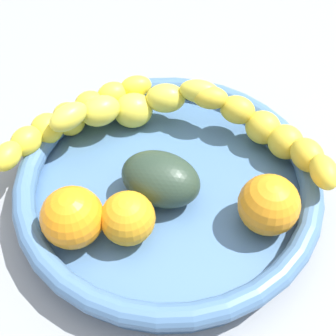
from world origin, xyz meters
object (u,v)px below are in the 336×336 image
Objects in this scene: fruit_bowl at (168,183)px; orange_mid_right at (128,218)px; orange_front at (269,205)px; banana_draped_right at (71,118)px; banana_draped_left at (270,133)px; avocado_dark at (161,179)px; orange_mid_left at (72,217)px; banana_arching_top at (134,106)px.

fruit_bowl is 7.89cm from orange_mid_right.
banana_draped_right is at bearing -60.97° from orange_front.
banana_draped_left reaches higher than banana_draped_right.
fruit_bowl is at bearing -56.17° from orange_front.
orange_mid_right is 0.63× the size of avocado_dark.
orange_mid_right is at bearing 5.19° from banana_draped_left.
fruit_bowl is at bearing 115.21° from banana_draped_right.
banana_draped_left is 3.21× the size of orange_mid_left.
orange_front is 1.00× the size of orange_mid_left.
banana_draped_right is 14.79cm from orange_mid_left.
orange_mid_left is (12.55, 11.03, -0.38)cm from banana_arching_top.
orange_front is 11.58cm from avocado_dark.
banana_draped_left and orange_front have the same top height.
banana_draped_left is 0.98× the size of banana_arching_top.
orange_mid_right is at bearing 88.00° from banana_draped_right.
orange_mid_right is at bearing 151.61° from orange_mid_left.
orange_front is at bearing 131.41° from avocado_dark.
orange_front is 19.68cm from orange_mid_left.
orange_front is (6.30, 7.69, -0.36)cm from banana_draped_left.
avocado_dark is at bearing 109.13° from banana_draped_right.
banana_draped_right is at bearing -70.87° from avocado_dark.
avocado_dark is (1.34, 0.73, 2.45)cm from fruit_bowl.
orange_front is at bearing 154.32° from orange_mid_left.
banana_arching_top is 3.28× the size of orange_mid_left.
banana_arching_top reaches higher than orange_front.
banana_draped_left is (-12.61, 1.72, 3.22)cm from fruit_bowl.
banana_arching_top is at bearing -75.16° from orange_front.
fruit_bowl is at bearing -151.43° from avocado_dark.
orange_mid_left is 1.14× the size of orange_mid_right.
banana_draped_right is at bearing -64.79° from fruit_bowl.
orange_mid_left is (17.74, -8.53, 0.01)cm from orange_front.
orange_front is at bearing 155.36° from orange_mid_right.
fruit_bowl is at bearing -175.59° from orange_mid_left.
fruit_bowl is 5.40× the size of orange_front.
orange_mid_left reaches higher than avocado_dark.
orange_mid_left is 5.46cm from orange_mid_right.
orange_mid_left is (11.43, 0.88, 2.88)cm from fruit_bowl.
avocado_dark is (7.65, -8.68, -0.42)cm from orange_front.
orange_front is at bearing 104.84° from banana_arching_top.
banana_arching_top reaches higher than orange_mid_right.
orange_mid_left is at bearing -2.00° from banana_draped_left.
fruit_bowl is at bearing -152.41° from orange_mid_right.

